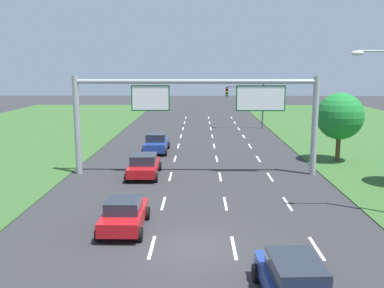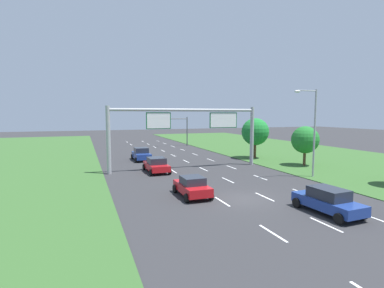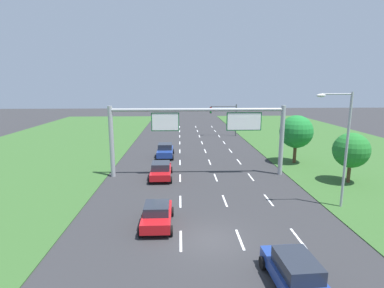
{
  "view_description": "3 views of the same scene",
  "coord_description": "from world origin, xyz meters",
  "px_view_note": "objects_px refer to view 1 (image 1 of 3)",
  "views": [
    {
      "loc": [
        0.24,
        -17.14,
        7.54
      ],
      "look_at": [
        -0.24,
        12.92,
        2.17
      ],
      "focal_mm": 40.0,
      "sensor_mm": 36.0,
      "label": 1
    },
    {
      "loc": [
        -10.83,
        -18.61,
        6.15
      ],
      "look_at": [
        0.15,
        11.38,
        2.95
      ],
      "focal_mm": 28.0,
      "sensor_mm": 36.0,
      "label": 2
    },
    {
      "loc": [
        -1.77,
        -16.11,
        8.99
      ],
      "look_at": [
        -0.46,
        15.08,
        2.78
      ],
      "focal_mm": 28.0,
      "sensor_mm": 36.0,
      "label": 3
    }
  ],
  "objects_px": {
    "car_far_ahead": "(295,283)",
    "car_lead_silver": "(144,165)",
    "car_mid_lane": "(156,143)",
    "car_near_red": "(124,214)",
    "sign_gantry": "(199,106)",
    "traffic_light_mast": "(247,98)",
    "roadside_tree_far": "(340,116)"
  },
  "relations": [
    {
      "from": "car_far_ahead",
      "to": "car_lead_silver",
      "type": "bearing_deg",
      "value": 109.71
    },
    {
      "from": "car_mid_lane",
      "to": "car_far_ahead",
      "type": "distance_m",
      "value": 26.26
    },
    {
      "from": "car_mid_lane",
      "to": "car_far_ahead",
      "type": "bearing_deg",
      "value": -74.81
    },
    {
      "from": "car_near_red",
      "to": "car_lead_silver",
      "type": "distance_m",
      "value": 10.1
    },
    {
      "from": "car_near_red",
      "to": "car_mid_lane",
      "type": "distance_m",
      "value": 18.82
    },
    {
      "from": "car_near_red",
      "to": "sign_gantry",
      "type": "bearing_deg",
      "value": 71.73
    },
    {
      "from": "car_near_red",
      "to": "traffic_light_mast",
      "type": "height_order",
      "value": "traffic_light_mast"
    },
    {
      "from": "car_near_red",
      "to": "sign_gantry",
      "type": "height_order",
      "value": "sign_gantry"
    },
    {
      "from": "car_near_red",
      "to": "traffic_light_mast",
      "type": "distance_m",
      "value": 35.62
    },
    {
      "from": "sign_gantry",
      "to": "roadside_tree_far",
      "type": "height_order",
      "value": "sign_gantry"
    },
    {
      "from": "car_lead_silver",
      "to": "car_far_ahead",
      "type": "bearing_deg",
      "value": -68.14
    },
    {
      "from": "car_near_red",
      "to": "car_far_ahead",
      "type": "distance_m",
      "value": 9.26
    },
    {
      "from": "traffic_light_mast",
      "to": "roadside_tree_far",
      "type": "distance_m",
      "value": 19.79
    },
    {
      "from": "car_lead_silver",
      "to": "car_far_ahead",
      "type": "height_order",
      "value": "car_far_ahead"
    },
    {
      "from": "car_near_red",
      "to": "sign_gantry",
      "type": "relative_size",
      "value": 0.23
    },
    {
      "from": "roadside_tree_far",
      "to": "traffic_light_mast",
      "type": "bearing_deg",
      "value": 105.43
    },
    {
      "from": "car_mid_lane",
      "to": "traffic_light_mast",
      "type": "height_order",
      "value": "traffic_light_mast"
    },
    {
      "from": "sign_gantry",
      "to": "roadside_tree_far",
      "type": "xyz_separation_m",
      "value": [
        11.26,
        4.3,
        -1.18
      ]
    },
    {
      "from": "roadside_tree_far",
      "to": "car_lead_silver",
      "type": "bearing_deg",
      "value": -161.72
    },
    {
      "from": "car_mid_lane",
      "to": "roadside_tree_far",
      "type": "bearing_deg",
      "value": -13.86
    },
    {
      "from": "car_far_ahead",
      "to": "roadside_tree_far",
      "type": "bearing_deg",
      "value": 66.22
    },
    {
      "from": "car_far_ahead",
      "to": "traffic_light_mast",
      "type": "relative_size",
      "value": 0.81
    },
    {
      "from": "sign_gantry",
      "to": "traffic_light_mast",
      "type": "xyz_separation_m",
      "value": [
        6.0,
        23.37,
        -1.02
      ]
    },
    {
      "from": "car_near_red",
      "to": "car_mid_lane",
      "type": "relative_size",
      "value": 0.87
    },
    {
      "from": "car_lead_silver",
      "to": "roadside_tree_far",
      "type": "bearing_deg",
      "value": 17.49
    },
    {
      "from": "car_lead_silver",
      "to": "car_mid_lane",
      "type": "distance_m",
      "value": 8.72
    },
    {
      "from": "roadside_tree_far",
      "to": "car_far_ahead",
      "type": "bearing_deg",
      "value": -110.84
    },
    {
      "from": "car_mid_lane",
      "to": "sign_gantry",
      "type": "bearing_deg",
      "value": -64.24
    },
    {
      "from": "car_near_red",
      "to": "roadside_tree_far",
      "type": "distance_m",
      "value": 21.36
    },
    {
      "from": "car_mid_lane",
      "to": "traffic_light_mast",
      "type": "relative_size",
      "value": 0.8
    },
    {
      "from": "car_lead_silver",
      "to": "roadside_tree_far",
      "type": "xyz_separation_m",
      "value": [
        15.16,
        5.01,
        2.91
      ]
    },
    {
      "from": "car_far_ahead",
      "to": "roadside_tree_far",
      "type": "distance_m",
      "value": 23.31
    }
  ]
}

